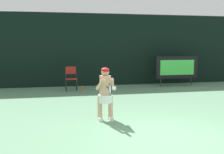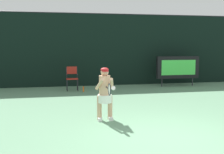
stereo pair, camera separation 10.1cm
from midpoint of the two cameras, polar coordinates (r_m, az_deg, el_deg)
ground at (r=6.22m, az=12.28°, el=-13.04°), size 18.00×22.00×0.03m
backdrop_screen at (r=14.23m, az=-2.12°, el=5.55°), size 18.00×0.12×3.66m
scoreboard at (r=14.33m, az=12.88°, el=1.94°), size 2.20×0.21×1.50m
umpire_chair at (r=12.79m, az=-8.63°, el=0.01°), size 0.52×0.44×1.08m
water_bottle at (r=12.39m, az=-6.29°, el=-2.47°), size 0.07×0.07×0.27m
tennis_player at (r=7.62m, az=-1.76°, el=-3.05°), size 0.53×0.60×1.46m
tennis_racket at (r=7.04m, az=-0.81°, el=-2.54°), size 0.03×0.60×0.31m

